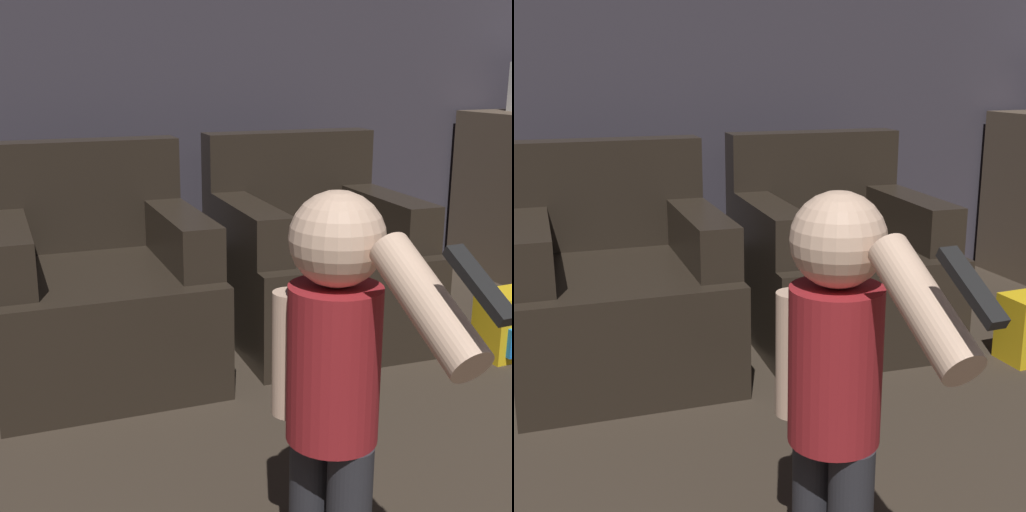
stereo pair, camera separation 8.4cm
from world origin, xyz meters
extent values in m
cube|color=#3D3842|center=(0.00, 4.50, 1.30)|extent=(8.40, 0.05, 2.60)
cube|color=black|center=(-0.28, 3.71, 0.22)|extent=(0.87, 0.92, 0.43)
cube|color=black|center=(-0.26, 4.07, 0.66)|extent=(0.82, 0.21, 0.46)
cube|color=black|center=(-0.61, 3.73, 0.53)|extent=(0.20, 0.72, 0.20)
cube|color=black|center=(0.04, 3.69, 0.53)|extent=(0.20, 0.72, 0.20)
cube|color=black|center=(0.69, 3.71, 0.22)|extent=(0.89, 0.94, 0.43)
cube|color=black|center=(0.72, 4.07, 0.66)|extent=(0.83, 0.23, 0.46)
cube|color=black|center=(0.36, 3.74, 0.53)|extent=(0.22, 0.72, 0.20)
cube|color=black|center=(1.01, 3.68, 0.53)|extent=(0.22, 0.72, 0.20)
cylinder|color=#28282D|center=(-0.09, 2.34, 0.19)|extent=(0.10, 0.10, 0.38)
cylinder|color=maroon|center=(-0.07, 2.29, 0.56)|extent=(0.21, 0.21, 0.36)
sphere|color=beige|center=(-0.07, 2.29, 0.84)|extent=(0.21, 0.21, 0.21)
cylinder|color=beige|center=(-0.11, 2.41, 0.54)|extent=(0.08, 0.08, 0.30)
cylinder|color=beige|center=(-0.02, 2.04, 0.77)|extent=(0.08, 0.30, 0.22)
cube|color=black|center=(-0.02, 1.91, 0.84)|extent=(0.04, 0.16, 0.10)
cube|color=yellow|center=(1.31, 3.17, 0.14)|extent=(0.24, 0.18, 0.28)
camera|label=1|loc=(-0.82, 1.04, 1.19)|focal=50.00mm
camera|label=2|loc=(-0.74, 1.01, 1.19)|focal=50.00mm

